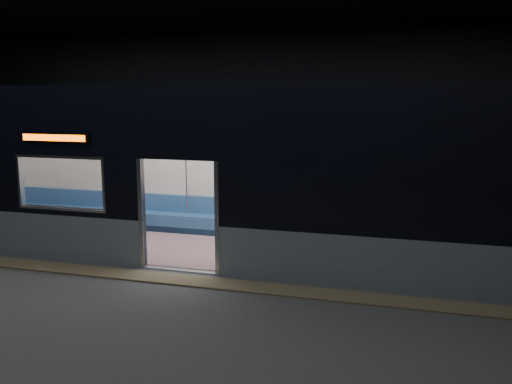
% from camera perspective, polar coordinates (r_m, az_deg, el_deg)
% --- Properties ---
extents(station_floor, '(24.00, 14.00, 0.01)m').
position_cam_1_polar(station_floor, '(9.22, -10.63, -10.19)').
color(station_floor, '#47494C').
rests_on(station_floor, ground).
extents(station_envelope, '(24.00, 14.00, 5.00)m').
position_cam_1_polar(station_envelope, '(8.66, -11.45, 13.21)').
color(station_envelope, black).
rests_on(station_envelope, station_floor).
extents(tactile_strip, '(22.80, 0.50, 0.03)m').
position_cam_1_polar(tactile_strip, '(9.68, -9.17, -9.02)').
color(tactile_strip, '#8C7F59').
rests_on(tactile_strip, station_floor).
extents(metro_car, '(18.00, 3.04, 3.35)m').
position_cam_1_polar(metro_car, '(11.06, -5.09, 3.25)').
color(metro_car, '#8F9CAA').
rests_on(metro_car, station_floor).
extents(passenger, '(0.45, 0.78, 1.49)m').
position_cam_1_polar(passenger, '(11.80, 2.35, -1.17)').
color(passenger, black).
rests_on(passenger, metro_car).
extents(handbag, '(0.34, 0.31, 0.15)m').
position_cam_1_polar(handbag, '(11.59, 1.91, -2.11)').
color(handbag, black).
rests_on(handbag, passenger).
extents(transit_map, '(1.05, 0.03, 0.68)m').
position_cam_1_polar(transit_map, '(11.68, 16.57, 1.49)').
color(transit_map, white).
rests_on(transit_map, metro_car).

